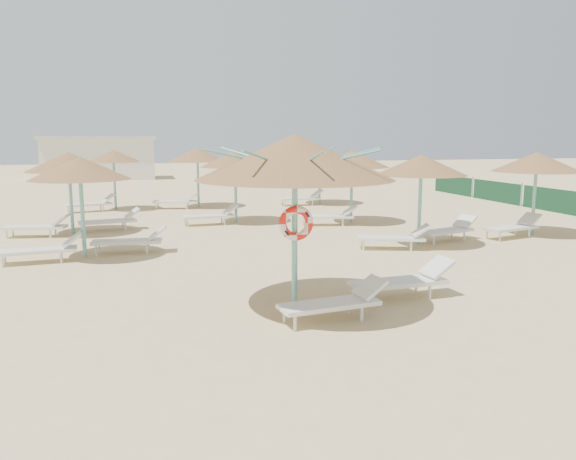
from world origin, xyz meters
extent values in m
plane|color=#CDB47D|center=(0.00, 0.00, 0.00)|extent=(120.00, 120.00, 0.00)
cylinder|color=#65AFAB|center=(-0.50, -0.40, 1.36)|extent=(0.11, 0.11, 2.73)
cone|color=olive|center=(-0.50, -0.40, 2.85)|extent=(3.64, 3.64, 0.82)
cylinder|color=#65AFAB|center=(-0.50, -0.40, 2.58)|extent=(0.20, 0.20, 0.12)
cylinder|color=#65AFAB|center=(0.34, -0.40, 2.81)|extent=(1.64, 0.04, 0.41)
cylinder|color=#65AFAB|center=(0.10, 0.20, 2.81)|extent=(1.19, 1.19, 0.41)
cylinder|color=#65AFAB|center=(-0.50, 0.44, 2.81)|extent=(0.04, 1.64, 0.41)
cylinder|color=#65AFAB|center=(-1.09, 0.20, 2.81)|extent=(1.19, 1.19, 0.41)
cylinder|color=#65AFAB|center=(-1.33, -0.40, 2.81)|extent=(1.64, 0.04, 0.41)
cylinder|color=#65AFAB|center=(-1.09, -0.99, 2.81)|extent=(1.19, 1.19, 0.41)
cylinder|color=#65AFAB|center=(-0.50, -1.23, 2.81)|extent=(0.04, 1.64, 0.41)
cylinder|color=#65AFAB|center=(0.10, -0.99, 2.81)|extent=(1.19, 1.19, 0.41)
torus|color=red|center=(-0.50, -0.50, 1.65)|extent=(0.65, 0.15, 0.65)
cylinder|color=silver|center=(-0.82, -1.60, 0.13)|extent=(0.06, 0.06, 0.27)
cylinder|color=silver|center=(-0.89, -1.13, 0.13)|extent=(0.06, 0.06, 0.27)
cylinder|color=silver|center=(0.44, -1.43, 0.13)|extent=(0.06, 0.06, 0.27)
cylinder|color=silver|center=(0.38, -0.96, 0.13)|extent=(0.06, 0.06, 0.27)
cube|color=silver|center=(-0.10, -1.26, 0.30)|extent=(1.86, 0.82, 0.08)
cube|color=silver|center=(0.69, -1.16, 0.53)|extent=(0.53, 0.62, 0.35)
cylinder|color=silver|center=(0.88, -0.59, 0.14)|extent=(0.06, 0.06, 0.29)
cylinder|color=silver|center=(0.85, -0.08, 0.14)|extent=(0.06, 0.06, 0.29)
cylinder|color=silver|center=(2.28, -0.51, 0.14)|extent=(0.06, 0.06, 0.29)
cylinder|color=silver|center=(2.25, 0.00, 0.14)|extent=(0.06, 0.06, 0.29)
cube|color=silver|center=(1.70, -0.29, 0.33)|extent=(2.00, 0.75, 0.08)
cube|color=silver|center=(2.57, -0.24, 0.58)|extent=(0.54, 0.65, 0.38)
cylinder|color=#65AFAB|center=(-4.72, 5.46, 1.15)|extent=(0.11, 0.11, 2.30)
cone|color=olive|center=(-4.72, 5.46, 2.39)|extent=(2.62, 2.62, 0.59)
cylinder|color=#65AFAB|center=(-4.72, 5.46, 2.15)|extent=(0.20, 0.20, 0.12)
cylinder|color=silver|center=(-6.60, 4.74, 0.14)|extent=(0.06, 0.06, 0.28)
cylinder|color=silver|center=(-6.64, 5.24, 0.14)|extent=(0.06, 0.06, 0.28)
cylinder|color=silver|center=(-5.25, 4.87, 0.14)|extent=(0.06, 0.06, 0.28)
cylinder|color=silver|center=(-5.30, 5.36, 0.14)|extent=(0.06, 0.06, 0.28)
cube|color=silver|center=(-5.82, 5.06, 0.32)|extent=(1.95, 0.80, 0.08)
cube|color=silver|center=(-4.98, 5.14, 0.56)|extent=(0.54, 0.64, 0.36)
cylinder|color=silver|center=(-4.44, 5.59, 0.14)|extent=(0.06, 0.06, 0.28)
cylinder|color=silver|center=(-4.40, 6.09, 0.14)|extent=(0.06, 0.06, 0.28)
cylinder|color=silver|center=(-3.10, 5.46, 0.14)|extent=(0.06, 0.06, 0.28)
cylinder|color=silver|center=(-3.05, 5.96, 0.14)|extent=(0.06, 0.06, 0.28)
cube|color=silver|center=(-3.62, 5.76, 0.32)|extent=(1.95, 0.80, 0.08)
cube|color=silver|center=(-2.78, 5.68, 0.56)|extent=(0.54, 0.64, 0.36)
cylinder|color=#65AFAB|center=(-5.43, 9.55, 1.15)|extent=(0.11, 0.11, 2.30)
cone|color=olive|center=(-5.43, 9.55, 2.39)|extent=(2.78, 2.78, 0.63)
cylinder|color=#65AFAB|center=(-5.43, 9.55, 2.15)|extent=(0.20, 0.20, 0.12)
cylinder|color=silver|center=(-7.37, 9.04, 0.14)|extent=(0.06, 0.06, 0.28)
cylinder|color=silver|center=(-7.28, 9.53, 0.14)|extent=(0.06, 0.06, 0.28)
cylinder|color=silver|center=(-6.04, 8.80, 0.14)|extent=(0.06, 0.06, 0.28)
cylinder|color=silver|center=(-5.95, 9.29, 0.14)|extent=(0.06, 0.06, 0.28)
cube|color=silver|center=(-6.53, 9.15, 0.32)|extent=(1.98, 0.94, 0.08)
cube|color=silver|center=(-5.70, 9.00, 0.56)|extent=(0.58, 0.68, 0.36)
cylinder|color=silver|center=(-5.08, 9.46, 0.14)|extent=(0.06, 0.06, 0.28)
cylinder|color=silver|center=(-5.17, 9.95, 0.14)|extent=(0.06, 0.06, 0.28)
cylinder|color=silver|center=(-3.75, 9.70, 0.14)|extent=(0.06, 0.06, 0.28)
cylinder|color=silver|center=(-3.84, 10.19, 0.14)|extent=(0.06, 0.06, 0.28)
cube|color=silver|center=(-4.33, 9.85, 0.32)|extent=(1.98, 0.94, 0.08)
cube|color=silver|center=(-3.50, 9.99, 0.56)|extent=(0.58, 0.68, 0.36)
cylinder|color=#65AFAB|center=(-4.25, 15.60, 1.15)|extent=(0.11, 0.11, 2.30)
cone|color=olive|center=(-4.25, 15.60, 2.38)|extent=(2.31, 2.31, 0.52)
cylinder|color=#65AFAB|center=(-4.25, 15.60, 2.15)|extent=(0.20, 0.20, 0.12)
cylinder|color=silver|center=(-6.06, 14.75, 0.14)|extent=(0.06, 0.06, 0.28)
cylinder|color=silver|center=(-6.19, 15.23, 0.14)|extent=(0.06, 0.06, 0.28)
cylinder|color=silver|center=(-4.76, 15.10, 0.14)|extent=(0.06, 0.06, 0.28)
cylinder|color=silver|center=(-4.89, 15.59, 0.14)|extent=(0.06, 0.06, 0.28)
cube|color=silver|center=(-5.35, 15.20, 0.32)|extent=(2.00, 1.10, 0.08)
cube|color=silver|center=(-4.53, 15.42, 0.56)|extent=(0.63, 0.71, 0.36)
cylinder|color=#65AFAB|center=(0.28, 10.61, 1.15)|extent=(0.11, 0.11, 2.30)
cone|color=olive|center=(0.28, 10.61, 2.39)|extent=(2.65, 2.65, 0.60)
cylinder|color=#65AFAB|center=(0.28, 10.61, 2.15)|extent=(0.20, 0.20, 0.12)
cylinder|color=silver|center=(-1.60, 9.90, 0.14)|extent=(0.06, 0.06, 0.28)
cylinder|color=silver|center=(-1.63, 10.40, 0.14)|extent=(0.06, 0.06, 0.28)
cylinder|color=silver|center=(-0.25, 10.00, 0.14)|extent=(0.06, 0.06, 0.28)
cylinder|color=silver|center=(-0.29, 10.49, 0.14)|extent=(0.06, 0.06, 0.28)
cube|color=silver|center=(-0.82, 10.21, 0.32)|extent=(1.94, 0.75, 0.08)
cube|color=silver|center=(0.03, 10.27, 0.56)|extent=(0.53, 0.63, 0.36)
cylinder|color=#65AFAB|center=(-0.59, 15.69, 1.15)|extent=(0.11, 0.11, 2.30)
cone|color=olive|center=(-0.59, 15.69, 2.39)|extent=(2.75, 2.75, 0.62)
cylinder|color=#65AFAB|center=(-0.59, 15.69, 2.15)|extent=(0.20, 0.20, 0.12)
cylinder|color=silver|center=(-2.52, 15.22, 0.14)|extent=(0.06, 0.06, 0.28)
cylinder|color=silver|center=(-2.41, 15.71, 0.14)|extent=(0.06, 0.06, 0.28)
cylinder|color=silver|center=(-1.20, 14.93, 0.14)|extent=(0.06, 0.06, 0.28)
cylinder|color=silver|center=(-1.10, 15.42, 0.14)|extent=(0.06, 0.06, 0.28)
cube|color=silver|center=(-1.69, 15.29, 0.32)|extent=(1.99, 1.01, 0.08)
cube|color=silver|center=(-0.86, 15.11, 0.56)|extent=(0.60, 0.69, 0.36)
cylinder|color=#65AFAB|center=(4.81, 4.74, 1.15)|extent=(0.11, 0.11, 2.30)
cone|color=olive|center=(4.81, 4.74, 2.39)|extent=(2.68, 2.68, 0.60)
cylinder|color=#65AFAB|center=(4.81, 4.74, 2.15)|extent=(0.20, 0.20, 0.12)
cylinder|color=silver|center=(2.87, 4.35, 0.14)|extent=(0.06, 0.06, 0.28)
cylinder|color=silver|center=(3.03, 4.82, 0.14)|extent=(0.06, 0.06, 0.28)
cylinder|color=silver|center=(4.16, 3.93, 0.14)|extent=(0.06, 0.06, 0.28)
cylinder|color=silver|center=(4.31, 4.40, 0.14)|extent=(0.06, 0.06, 0.28)
cube|color=silver|center=(3.71, 4.34, 0.32)|extent=(2.00, 1.18, 0.08)
cube|color=silver|center=(4.52, 4.07, 0.56)|extent=(0.65, 0.72, 0.36)
cylinder|color=silver|center=(5.23, 4.55, 0.14)|extent=(0.06, 0.06, 0.28)
cylinder|color=silver|center=(5.07, 5.03, 0.14)|extent=(0.06, 0.06, 0.28)
cylinder|color=silver|center=(6.51, 4.97, 0.14)|extent=(0.06, 0.06, 0.28)
cylinder|color=silver|center=(6.36, 5.44, 0.14)|extent=(0.06, 0.06, 0.28)
cube|color=silver|center=(5.91, 5.04, 0.32)|extent=(2.00, 1.18, 0.08)
cube|color=silver|center=(6.72, 5.30, 0.56)|extent=(0.65, 0.72, 0.36)
cylinder|color=#65AFAB|center=(4.47, 9.40, 1.15)|extent=(0.11, 0.11, 2.30)
cone|color=olive|center=(4.47, 9.40, 2.39)|extent=(2.79, 2.79, 0.63)
cylinder|color=#65AFAB|center=(4.47, 9.40, 2.15)|extent=(0.20, 0.20, 0.12)
cylinder|color=silver|center=(2.53, 8.93, 0.14)|extent=(0.06, 0.06, 0.28)
cylinder|color=silver|center=(2.64, 9.42, 0.14)|extent=(0.06, 0.06, 0.28)
cylinder|color=silver|center=(3.85, 8.65, 0.14)|extent=(0.06, 0.06, 0.28)
cylinder|color=silver|center=(3.96, 9.13, 0.14)|extent=(0.06, 0.06, 0.28)
cube|color=silver|center=(3.37, 9.00, 0.32)|extent=(1.99, 1.00, 0.08)
cube|color=silver|center=(4.20, 8.83, 0.56)|extent=(0.60, 0.69, 0.36)
cylinder|color=#65AFAB|center=(5.19, 15.44, 1.15)|extent=(0.11, 0.11, 2.30)
cone|color=olive|center=(5.19, 15.44, 2.40)|extent=(2.87, 2.87, 0.65)
cylinder|color=#65AFAB|center=(5.19, 15.44, 2.15)|extent=(0.20, 0.20, 0.12)
cylinder|color=silver|center=(3.29, 14.82, 0.14)|extent=(0.06, 0.06, 0.28)
cylinder|color=silver|center=(3.30, 15.32, 0.14)|extent=(0.06, 0.06, 0.28)
cylinder|color=silver|center=(4.63, 14.77, 0.14)|extent=(0.06, 0.06, 0.28)
cylinder|color=silver|center=(4.65, 15.27, 0.14)|extent=(0.06, 0.06, 0.28)
cube|color=silver|center=(4.09, 15.04, 0.32)|extent=(1.92, 0.69, 0.08)
cube|color=silver|center=(4.94, 15.01, 0.56)|extent=(0.51, 0.62, 0.36)
cylinder|color=#65AFAB|center=(9.34, 5.41, 1.15)|extent=(0.11, 0.11, 2.30)
cone|color=olive|center=(9.34, 5.41, 2.40)|extent=(2.83, 2.83, 0.64)
cylinder|color=#65AFAB|center=(9.34, 5.41, 2.15)|extent=(0.20, 0.20, 0.12)
cylinder|color=silver|center=(7.52, 4.58, 0.14)|extent=(0.06, 0.06, 0.28)
cylinder|color=silver|center=(7.40, 5.06, 0.14)|extent=(0.06, 0.06, 0.28)
cylinder|color=silver|center=(8.83, 4.91, 0.14)|extent=(0.06, 0.06, 0.28)
cylinder|color=silver|center=(8.71, 5.39, 0.14)|extent=(0.06, 0.06, 0.28)
cube|color=silver|center=(8.24, 5.01, 0.32)|extent=(1.99, 1.06, 0.08)
cube|color=silver|center=(9.06, 5.22, 0.56)|extent=(0.62, 0.70, 0.36)
cube|color=silver|center=(-6.00, 35.00, 1.50)|extent=(8.00, 4.00, 3.00)
cube|color=beige|center=(-6.00, 35.00, 3.12)|extent=(8.40, 4.40, 0.25)
cube|color=#1A5028|center=(14.00, 10.00, 0.50)|extent=(0.08, 3.80, 1.00)
cube|color=#1A5028|center=(14.00, 14.00, 0.50)|extent=(0.08, 3.80, 1.00)
cylinder|color=#65AFAB|center=(14.00, 12.10, 0.55)|extent=(0.08, 0.08, 1.10)
cube|color=#1A5028|center=(14.00, 18.00, 0.50)|extent=(0.08, 3.80, 1.00)
cylinder|color=#65AFAB|center=(14.00, 16.10, 0.55)|extent=(0.08, 0.08, 1.10)
camera|label=1|loc=(-3.26, -10.24, 3.22)|focal=35.00mm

